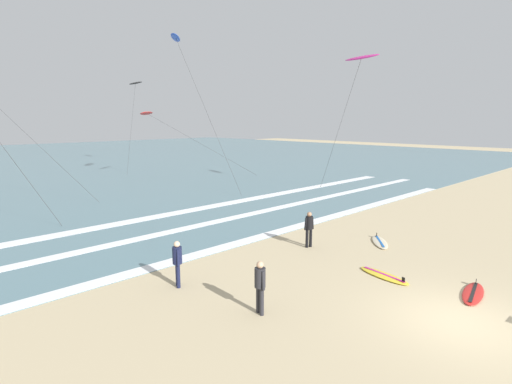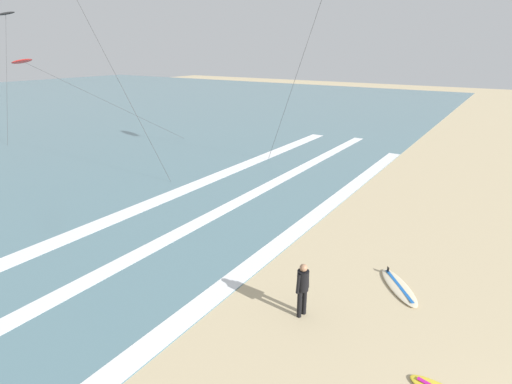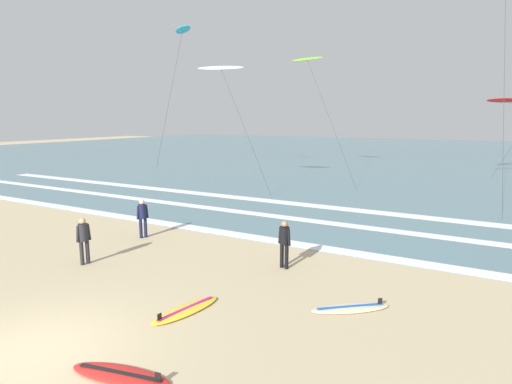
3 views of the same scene
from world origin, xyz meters
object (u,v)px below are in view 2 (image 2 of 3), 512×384
Objects in this scene: surfboard_near_water at (399,287)px; kite_red_low_near at (23,62)px; kite_black_high_right at (6,14)px; surfer_mid_group at (303,285)px.

surfboard_near_water is 0.19× the size of kite_red_low_near.
surfboard_near_water is 38.89m from kite_black_high_right.
kite_red_low_near is at bearing 75.45° from surfer_mid_group.
kite_red_low_near is at bearing 82.43° from surfboard_near_water.
kite_black_high_right reaches higher than surfboard_near_water.
surfer_mid_group is at bearing 145.59° from surfboard_near_water.
kite_red_low_near is (6.28, 24.19, 5.16)m from surfer_mid_group.
surfer_mid_group is 3.52m from surfboard_near_water.
kite_red_low_near is 1.02× the size of kite_black_high_right.
surfer_mid_group is 0.80× the size of surfboard_near_water.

